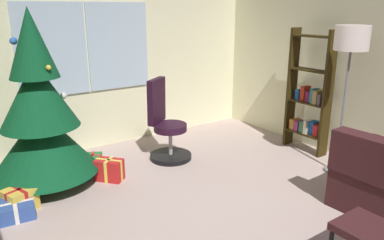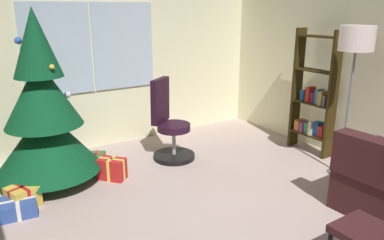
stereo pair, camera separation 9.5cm
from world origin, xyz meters
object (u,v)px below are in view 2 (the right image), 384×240
at_px(gift_box_blue, 18,207).
at_px(office_chair, 169,129).
at_px(bookshelf, 314,99).
at_px(gift_box_green, 96,161).
at_px(gift_box_gold, 23,197).
at_px(holiday_tree, 44,115).
at_px(floor_lamp, 356,48).
at_px(gift_box_red, 112,169).
at_px(footstool, 366,236).

bearing_deg(gift_box_blue, office_chair, 12.24).
bearing_deg(office_chair, bookshelf, -26.35).
relative_size(gift_box_green, gift_box_gold, 0.92).
bearing_deg(holiday_tree, gift_box_blue, -129.39).
relative_size(gift_box_gold, floor_lamp, 0.19).
xyz_separation_m(gift_box_green, office_chair, (0.96, -0.20, 0.32)).
distance_m(gift_box_red, office_chair, 0.97).
bearing_deg(gift_box_green, footstool, -71.22).
height_order(gift_box_gold, bookshelf, bookshelf).
xyz_separation_m(gift_box_blue, floor_lamp, (3.48, -1.17, 1.45)).
bearing_deg(gift_box_green, gift_box_gold, -152.19).
relative_size(office_chair, floor_lamp, 0.61).
xyz_separation_m(holiday_tree, office_chair, (1.53, -0.12, -0.40)).
relative_size(gift_box_blue, floor_lamp, 0.21).
bearing_deg(bookshelf, footstool, -131.84).
height_order(holiday_tree, gift_box_red, holiday_tree).
height_order(holiday_tree, gift_box_blue, holiday_tree).
height_order(gift_box_red, gift_box_blue, gift_box_red).
bearing_deg(office_chair, gift_box_gold, -171.15).
bearing_deg(floor_lamp, gift_box_gold, 159.17).
xyz_separation_m(gift_box_red, gift_box_blue, (-1.08, -0.24, -0.05)).
relative_size(gift_box_green, bookshelf, 0.19).
relative_size(gift_box_blue, office_chair, 0.34).
bearing_deg(gift_box_blue, footstool, -49.38).
distance_m(holiday_tree, office_chair, 1.59).
distance_m(office_chair, bookshelf, 2.02).
relative_size(footstool, gift_box_green, 1.29).
xyz_separation_m(gift_box_gold, gift_box_blue, (-0.07, -0.13, -0.03)).
relative_size(holiday_tree, office_chair, 2.25).
bearing_deg(gift_box_green, gift_box_red, -81.35).
distance_m(gift_box_green, office_chair, 1.03).
height_order(gift_box_green, bookshelf, bookshelf).
xyz_separation_m(footstool, holiday_tree, (-1.59, 2.92, 0.48)).
distance_m(gift_box_green, gift_box_gold, 1.07).
bearing_deg(footstool, floor_lamp, 40.06).
height_order(gift_box_blue, floor_lamp, floor_lamp).
xyz_separation_m(gift_box_red, gift_box_green, (-0.06, 0.39, -0.03)).
bearing_deg(gift_box_gold, floor_lamp, -20.83).
bearing_deg(gift_box_gold, bookshelf, -9.03).
distance_m(gift_box_gold, floor_lamp, 3.91).
xyz_separation_m(footstool, gift_box_red, (-0.96, 2.62, -0.21)).
bearing_deg(floor_lamp, footstool, -139.94).
distance_m(gift_box_red, gift_box_gold, 1.01).
relative_size(gift_box_red, gift_box_blue, 0.98).
distance_m(gift_box_gold, gift_box_blue, 0.15).
height_order(gift_box_red, floor_lamp, floor_lamp).
bearing_deg(gift_box_green, holiday_tree, -171.39).
bearing_deg(gift_box_blue, gift_box_green, 31.82).
bearing_deg(gift_box_green, bookshelf, -21.56).
xyz_separation_m(holiday_tree, bookshelf, (3.32, -1.00, -0.06)).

